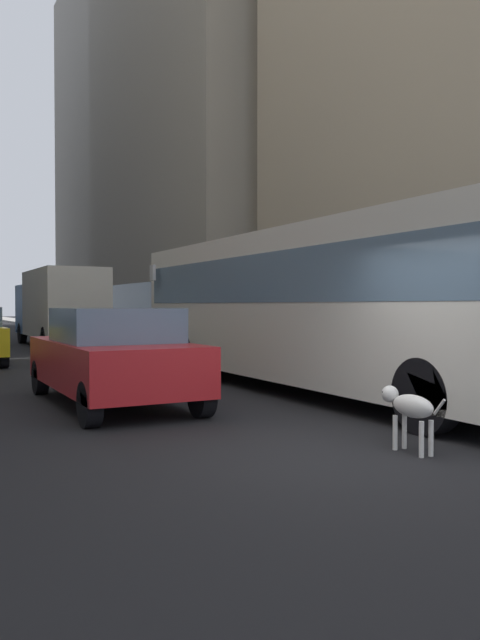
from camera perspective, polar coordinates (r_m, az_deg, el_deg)
The scene contains 8 objects.
sidewalk_right at distance 41.96m, azimuth -14.17°, elevation -0.88°, with size 2.40×110.00×0.15m, color #9E9991.
building_right_far at distance 53.34m, azimuth -9.81°, elevation 14.85°, with size 8.80×16.70×28.31m.
transit_bus at distance 12.33m, azimuth 6.75°, elevation 1.85°, with size 2.78×11.53×3.05m.
car_red_coupe at distance 10.70m, azimuth -11.49°, elevation -3.20°, with size 1.89×4.46×1.62m.
box_truck at distance 26.43m, azimuth -16.05°, elevation 1.29°, with size 2.30×7.50×3.05m.
dalmatian_dog at distance 7.45m, azimuth 15.05°, elevation -7.62°, with size 0.22×0.96×0.72m.
pedestrian_with_handbag at distance 14.68m, azimuth 13.70°, elevation -1.25°, with size 0.45×0.34×1.69m.
traffic_light_near at distance 13.23m, azimuth 15.76°, elevation 4.63°, with size 0.24×0.40×3.40m.
Camera 1 is at (-4.20, -5.74, 1.67)m, focal length 35.29 mm.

